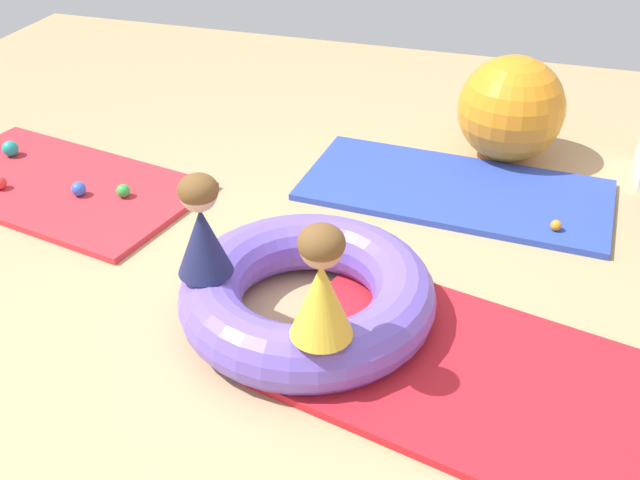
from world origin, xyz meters
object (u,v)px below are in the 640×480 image
at_px(play_ball_red, 0,183).
at_px(exercise_ball_large, 511,109).
at_px(play_ball_green, 123,191).
at_px(play_ball_teal, 10,149).
at_px(play_ball_orange, 556,225).
at_px(inflatable_cushion, 307,295).
at_px(play_ball_blue, 79,189).
at_px(child_in_navy, 202,226).
at_px(child_in_yellow, 321,284).

xyz_separation_m(play_ball_red, exercise_ball_large, (2.87, 1.43, 0.26)).
height_order(play_ball_green, play_ball_teal, play_ball_teal).
bearing_deg(exercise_ball_large, play_ball_orange, -68.20).
relative_size(inflatable_cushion, play_ball_blue, 13.79).
relative_size(play_ball_red, play_ball_teal, 0.78).
bearing_deg(child_in_navy, play_ball_red, -47.02).
distance_m(child_in_yellow, play_ball_green, 2.00).
bearing_deg(child_in_yellow, play_ball_blue, 38.54).
relative_size(child_in_navy, child_in_yellow, 0.96).
bearing_deg(play_ball_green, play_ball_red, -169.96).
distance_m(inflatable_cushion, child_in_yellow, 0.60).
height_order(child_in_yellow, play_ball_red, child_in_yellow).
xyz_separation_m(child_in_navy, exercise_ball_large, (1.14, 2.18, -0.19)).
xyz_separation_m(play_ball_green, play_ball_orange, (2.47, 0.38, -0.01)).
distance_m(play_ball_blue, play_ball_orange, 2.77).
relative_size(child_in_yellow, play_ball_red, 6.32).
bearing_deg(play_ball_blue, child_in_navy, -33.63).
bearing_deg(inflatable_cushion, child_in_navy, -160.51).
bearing_deg(exercise_ball_large, play_ball_red, -153.43).
distance_m(inflatable_cushion, exercise_ball_large, 2.16).
distance_m(play_ball_red, play_ball_teal, 0.46).
distance_m(child_in_yellow, play_ball_blue, 2.18).
height_order(play_ball_red, exercise_ball_large, exercise_ball_large).
distance_m(child_in_yellow, play_ball_teal, 2.96).
relative_size(inflatable_cushion, play_ball_green, 14.83).
distance_m(child_in_yellow, play_ball_red, 2.59).
xyz_separation_m(play_ball_red, play_ball_green, (0.76, 0.14, 0.00)).
relative_size(inflatable_cushion, play_ball_teal, 11.58).
xyz_separation_m(play_ball_red, play_ball_teal, (-0.22, 0.40, 0.01)).
relative_size(play_ball_red, play_ball_blue, 0.93).
bearing_deg(exercise_ball_large, child_in_navy, -117.74).
height_order(play_ball_orange, exercise_ball_large, exercise_ball_large).
xyz_separation_m(play_ball_green, play_ball_teal, (-0.98, 0.26, 0.01)).
bearing_deg(child_in_yellow, child_in_navy, 46.20).
distance_m(child_in_navy, play_ball_orange, 2.02).
bearing_deg(play_ball_red, play_ball_blue, 8.11).
distance_m(child_in_navy, play_ball_blue, 1.53).
height_order(child_in_yellow, exercise_ball_large, child_in_yellow).
relative_size(child_in_navy, play_ball_orange, 7.98).
relative_size(inflatable_cushion, play_ball_orange, 19.49).
relative_size(inflatable_cushion, child_in_navy, 2.44).
xyz_separation_m(inflatable_cushion, play_ball_green, (-1.39, 0.72, -0.07)).
distance_m(child_in_yellow, exercise_ball_large, 2.50).
xyz_separation_m(child_in_navy, play_ball_blue, (-1.22, 0.81, -0.45)).
distance_m(inflatable_cushion, play_ball_blue, 1.78).
xyz_separation_m(play_ball_red, play_ball_orange, (3.23, 0.52, -0.01)).
distance_m(play_ball_green, play_ball_orange, 2.50).
distance_m(play_ball_green, exercise_ball_large, 2.49).
bearing_deg(inflatable_cushion, play_ball_red, 164.69).
relative_size(child_in_navy, play_ball_blue, 5.64).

